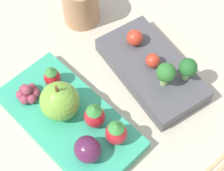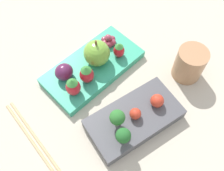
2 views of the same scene
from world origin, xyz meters
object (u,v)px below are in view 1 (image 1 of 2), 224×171
at_px(cherry_tomato_0, 135,38).
at_px(drinking_cup, 81,3).
at_px(plum, 88,149).
at_px(grape_cluster, 28,93).
at_px(apple, 60,101).
at_px(strawberry_0, 116,132).
at_px(bento_box_savoury, 152,70).
at_px(strawberry_1, 94,116).
at_px(broccoli_floret_1, 166,73).
at_px(bento_box_fruit, 69,120).
at_px(broccoli_floret_0, 188,68).
at_px(strawberry_2, 52,77).
at_px(cherry_tomato_1, 153,61).

relative_size(cherry_tomato_0, drinking_cup, 0.36).
relative_size(plum, grape_cluster, 1.07).
height_order(apple, drinking_cup, apple).
bearing_deg(strawberry_0, bento_box_savoury, 116.74).
height_order(strawberry_1, plum, strawberry_1).
xyz_separation_m(bento_box_savoury, broccoli_floret_1, (0.04, -0.01, 0.04)).
relative_size(bento_box_savoury, bento_box_fruit, 0.82).
height_order(strawberry_0, drinking_cup, drinking_cup).
relative_size(bento_box_fruit, broccoli_floret_0, 5.58).
distance_m(bento_box_savoury, grape_cluster, 0.20).
bearing_deg(strawberry_1, cherry_tomato_0, 118.88).
relative_size(broccoli_floret_0, cherry_tomato_0, 1.57).
relative_size(cherry_tomato_0, strawberry_2, 0.69).
bearing_deg(plum, strawberry_1, 132.60).
distance_m(strawberry_1, strawberry_2, 0.10).
bearing_deg(strawberry_1, bento_box_fruit, -141.40).
distance_m(broccoli_floret_0, strawberry_2, 0.21).
bearing_deg(plum, apple, 173.45).
height_order(bento_box_savoury, broccoli_floret_1, broccoli_floret_1).
relative_size(broccoli_floret_0, strawberry_1, 0.91).
bearing_deg(apple, bento_box_fruit, 8.37).
distance_m(bento_box_savoury, apple, 0.17).
height_order(bento_box_fruit, grape_cluster, grape_cluster).
bearing_deg(bento_box_savoury, cherry_tomato_1, 163.57).
bearing_deg(bento_box_fruit, broccoli_floret_1, 72.67).
bearing_deg(cherry_tomato_1, broccoli_floret_1, -13.58).
distance_m(broccoli_floret_1, drinking_cup, 0.21).
xyz_separation_m(apple, grape_cluster, (-0.05, -0.03, -0.02)).
bearing_deg(drinking_cup, grape_cluster, -60.04).
xyz_separation_m(broccoli_floret_1, cherry_tomato_0, (-0.09, 0.01, -0.02)).
bearing_deg(cherry_tomato_1, apple, -98.39).
bearing_deg(bento_box_savoury, strawberry_1, -80.43).
xyz_separation_m(bento_box_fruit, strawberry_0, (0.07, 0.03, 0.03)).
xyz_separation_m(plum, grape_cluster, (-0.13, -0.02, -0.01)).
bearing_deg(drinking_cup, bento_box_fruit, -40.39).
height_order(strawberry_1, drinking_cup, drinking_cup).
distance_m(broccoli_floret_0, apple, 0.20).
bearing_deg(cherry_tomato_1, strawberry_1, -79.95).
bearing_deg(apple, strawberry_0, 22.69).
relative_size(strawberry_2, grape_cluster, 1.06).
height_order(bento_box_fruit, strawberry_0, strawberry_0).
height_order(cherry_tomato_1, apple, apple).
xyz_separation_m(plum, drinking_cup, (-0.23, 0.15, 0.00)).
relative_size(strawberry_1, drinking_cup, 0.62).
xyz_separation_m(broccoli_floret_0, plum, (0.01, -0.19, -0.02)).
relative_size(bento_box_fruit, strawberry_1, 5.07).
distance_m(broccoli_floret_1, plum, 0.16).
bearing_deg(strawberry_2, bento_box_savoury, 62.58).
height_order(strawberry_1, strawberry_2, strawberry_1).
distance_m(apple, strawberry_0, 0.09).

